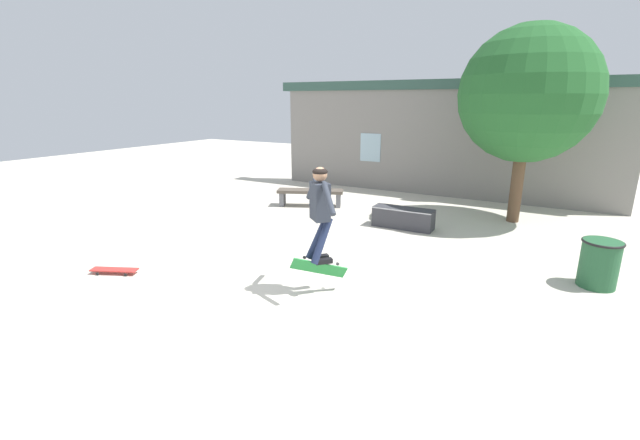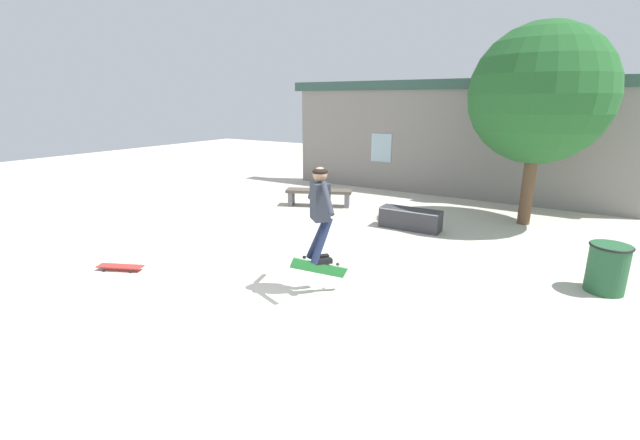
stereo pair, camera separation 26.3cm
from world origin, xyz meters
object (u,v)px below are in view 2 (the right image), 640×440
Objects in this scene: tree_right at (540,95)px; skateboard_resting at (120,266)px; skateboard_flipping at (319,268)px; skater at (320,206)px; skate_ledge at (410,219)px; park_bench at (319,194)px; trash_bin at (607,267)px.

skateboard_resting is at bearing -128.74° from tree_right.
skateboard_flipping is at bearing -110.09° from tree_right.
skater is (-2.13, -5.77, -1.61)m from tree_right.
skate_ledge reaches higher than skateboard_resting.
tree_right reaches higher than skateboard_flipping.
tree_right is 2.45× the size of park_bench.
tree_right is 6.26× the size of skateboard_flipping.
tree_right is 5.62× the size of skateboard_resting.
park_bench is 5.58m from skateboard_flipping.
tree_right is 3.25× the size of skate_ledge.
skater is 1.80× the size of skateboard_resting.
trash_bin is at bearing -10.20° from skateboard_flipping.
trash_bin is at bearing -15.99° from skater.
skateboard_flipping is 3.58m from skateboard_resting.
trash_bin reaches higher than skate_ledge.
park_bench is 5.64m from skater.
skater reaches higher than skateboard_resting.
park_bench is at bearing 79.40° from skateboard_flipping.
tree_right is at bearing 27.16° from skateboard_flipping.
skateboard_flipping reaches higher than skateboard_resting.
tree_right reaches higher than skateboard_resting.
skater is at bearing -90.21° from skate_ledge.
tree_right is at bearing 40.11° from skate_ledge.
park_bench is at bearing -118.90° from skateboard_resting.
trash_bin is at bearing -65.29° from tree_right.
skateboard_flipping is (0.02, -3.96, 0.17)m from skate_ledge.
skate_ledge is at bearing 156.84° from trash_bin.
skateboard_flipping is at bearing 172.89° from skateboard_resting.
skater reaches higher than park_bench.
skate_ledge reaches higher than park_bench.
skate_ledge is 6.06m from skateboard_resting.
tree_right is 5.93× the size of trash_bin.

